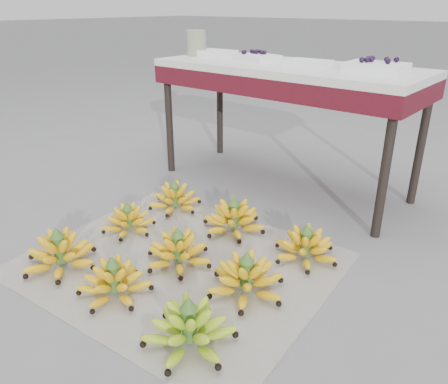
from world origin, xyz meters
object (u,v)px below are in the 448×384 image
Objects in this scene: bunch_front_left at (60,253)px; vendor_table at (286,79)px; tray_left at (257,57)px; glass_jar at (196,43)px; bunch_mid_right at (246,279)px; newspaper_mat at (180,263)px; tray_far_right at (376,67)px; bunch_mid_left at (129,221)px; bunch_back_left at (175,199)px; tray_far_left at (216,53)px; bunch_back_center at (234,219)px; bunch_front_center at (114,282)px; bunch_mid_center at (178,251)px; bunch_front_right at (189,329)px; bunch_back_right at (306,247)px; tray_right at (308,63)px.

vendor_table is (0.21, 1.39, 0.58)m from bunch_front_left.
tray_left is 0.48m from glass_jar.
bunch_mid_right is 1.73m from glass_jar.
tray_far_right is at bearing 71.92° from newspaper_mat.
vendor_table reaches higher than bunch_mid_left.
tray_far_left reaches higher than bunch_back_left.
bunch_front_center is at bearing -87.45° from bunch_back_center.
bunch_mid_center is at bearing -166.76° from bunch_mid_right.
bunch_front_right is 1.18× the size of bunch_mid_center.
bunch_front_center reaches higher than bunch_mid_left.
newspaper_mat is 0.56m from bunch_back_left.
vendor_table is at bearing 126.39° from bunch_mid_right.
tray_far_left is (-1.11, 0.69, 0.69)m from bunch_back_right.
bunch_back_right is at bearing 92.43° from bunch_mid_right.
bunch_mid_center reaches higher than bunch_back_right.
newspaper_mat is 1.32m from tray_left.
tray_left is (0.36, -0.04, 0.00)m from tray_far_left.
bunch_back_left is (-0.41, 0.37, 0.06)m from newspaper_mat.
bunch_front_left is 1.61m from tray_far_left.
bunch_back_left is at bearing -110.71° from vendor_table.
bunch_front_right is 1.08× the size of bunch_back_left.
bunch_mid_left is 1.11× the size of tray_far_right.
bunch_back_left is (-0.04, 0.72, -0.01)m from bunch_front_left.
bunch_back_center is (-0.38, 0.71, -0.00)m from bunch_front_right.
bunch_front_center is at bearing -128.83° from bunch_mid_right.
tray_left is (-0.71, 1.02, 0.68)m from bunch_mid_right.
bunch_back_right is at bearing -49.91° from vendor_table.
bunch_mid_center is (-0.38, 0.32, -0.00)m from bunch_front_right.
tray_far_right is (-0.06, 0.68, 0.69)m from bunch_back_right.
bunch_front_left is 0.93× the size of bunch_back_left.
bunch_mid_center reaches higher than bunch_front_center.
glass_jar is (-1.19, 1.01, 0.74)m from bunch_mid_right.
bunch_mid_right is 0.96× the size of bunch_back_left.
bunch_back_right is 0.97m from tray_far_right.
newspaper_mat is at bearing -70.81° from tray_left.
bunch_mid_center is at bearing -89.49° from tray_right.
tray_far_right reaches higher than newspaper_mat.
tray_far_left is at bearing 140.28° from bunch_back_center.
newspaper_mat is at bearing -167.62° from bunch_mid_right.
bunch_back_center is at bearing 98.23° from bunch_front_right.
tray_far_left is (-0.72, 1.08, 0.68)m from bunch_mid_center.
bunch_front_right is 2.55× the size of glass_jar.
bunch_front_center is 0.93× the size of bunch_front_right.
bunch_front_right is (0.75, 0.02, 0.00)m from bunch_front_left.
newspaper_mat is 0.55m from bunch_back_right.
bunch_back_left is at bearing -94.41° from tray_left.
bunch_back_left is (-0.76, 0.36, -0.01)m from bunch_mid_right.
bunch_mid_right is 1.25m from tray_right.
glass_jar is (-0.48, -0.00, 0.06)m from tray_left.
tray_far_right is at bearing 99.49° from bunch_front_center.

